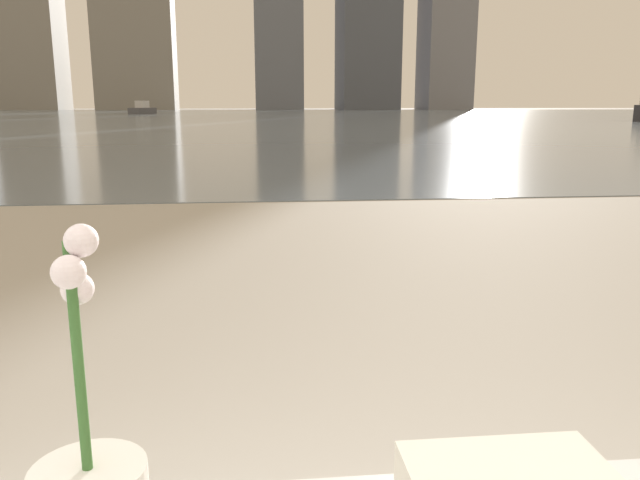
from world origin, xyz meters
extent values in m
cylinder|color=#38662D|center=(-0.48, 0.89, 0.78)|extent=(0.01, 0.01, 0.27)
sphere|color=silver|center=(-0.47, 0.89, 0.91)|extent=(0.04, 0.04, 0.04)
sphere|color=silver|center=(-0.48, 0.87, 0.88)|extent=(0.04, 0.04, 0.04)
sphere|color=silver|center=(-0.48, 0.91, 0.85)|extent=(0.04, 0.04, 0.04)
cube|color=slate|center=(0.00, 62.00, 0.01)|extent=(180.00, 110.00, 0.01)
cube|color=#4C4C51|center=(-12.00, 68.99, 0.33)|extent=(2.50, 3.89, 0.64)
cube|color=silver|center=(-12.00, 68.99, 1.02)|extent=(1.36, 1.62, 0.74)
cube|color=gray|center=(-20.97, 118.00, 11.33)|extent=(13.70, 7.19, 22.67)
camera|label=1|loc=(-0.28, 0.22, 1.05)|focal=35.00mm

